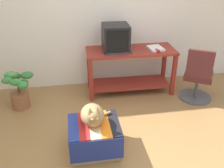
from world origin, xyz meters
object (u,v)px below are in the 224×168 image
(desk, at_px, (130,63))
(office_chair, at_px, (198,78))
(ottoman_with_blanket, at_px, (95,137))
(cat, at_px, (93,115))
(tv_monitor, at_px, (116,38))
(stapler, at_px, (157,51))
(potted_plant, at_px, (19,90))
(book, at_px, (156,48))
(keyboard, at_px, (119,52))

(desk, distance_m, office_chair, 1.10)
(ottoman_with_blanket, height_order, cat, cat)
(cat, relative_size, office_chair, 0.43)
(tv_monitor, xyz_separation_m, ottoman_with_blanket, (-0.51, -1.41, -0.77))
(tv_monitor, xyz_separation_m, stapler, (0.63, -0.21, -0.18))
(tv_monitor, height_order, office_chair, tv_monitor)
(potted_plant, bearing_deg, tv_monitor, 9.55)
(book, bearing_deg, tv_monitor, 165.86)
(office_chair, bearing_deg, desk, 6.38)
(ottoman_with_blanket, xyz_separation_m, office_chair, (1.74, 0.91, 0.20))
(office_chair, distance_m, stapler, 0.77)
(tv_monitor, height_order, potted_plant, tv_monitor)
(tv_monitor, height_order, stapler, tv_monitor)
(book, relative_size, stapler, 2.48)
(book, distance_m, ottoman_with_blanket, 1.85)
(potted_plant, distance_m, stapler, 2.21)
(desk, distance_m, ottoman_with_blanket, 1.60)
(ottoman_with_blanket, relative_size, office_chair, 0.67)
(desk, relative_size, office_chair, 1.62)
(book, height_order, cat, book)
(desk, xyz_separation_m, keyboard, (-0.22, -0.12, 0.25))
(ottoman_with_blanket, bearing_deg, potted_plant, 131.64)
(keyboard, relative_size, office_chair, 0.45)
(book, bearing_deg, potted_plant, 177.88)
(keyboard, xyz_separation_m, cat, (-0.53, -1.25, -0.27))
(ottoman_with_blanket, relative_size, cat, 1.55)
(ottoman_with_blanket, bearing_deg, stapler, 46.53)
(ottoman_with_blanket, bearing_deg, tv_monitor, 70.27)
(book, distance_m, cat, 1.77)
(tv_monitor, bearing_deg, keyboard, -81.75)
(ottoman_with_blanket, distance_m, office_chair, 1.97)
(stapler, bearing_deg, tv_monitor, 150.50)
(ottoman_with_blanket, relative_size, stapler, 5.44)
(desk, bearing_deg, book, -6.09)
(office_chair, bearing_deg, stapler, 6.27)
(book, xyz_separation_m, stapler, (-0.01, -0.13, 0.00))
(ottoman_with_blanket, bearing_deg, office_chair, 27.74)
(desk, xyz_separation_m, stapler, (0.39, -0.18, 0.26))
(tv_monitor, xyz_separation_m, potted_plant, (-1.53, -0.26, -0.65))
(cat, bearing_deg, book, 46.28)
(desk, height_order, office_chair, office_chair)
(book, height_order, potted_plant, book)
(office_chair, bearing_deg, tv_monitor, 9.59)
(potted_plant, height_order, stapler, stapler)
(keyboard, relative_size, potted_plant, 0.68)
(cat, bearing_deg, ottoman_with_blanket, -48.25)
(keyboard, relative_size, book, 1.46)
(tv_monitor, bearing_deg, desk, -6.29)
(potted_plant, bearing_deg, desk, 7.23)
(office_chair, xyz_separation_m, stapler, (-0.60, 0.28, 0.39))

